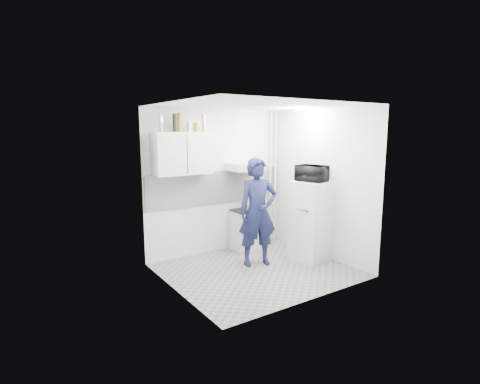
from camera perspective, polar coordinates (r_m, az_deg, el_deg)
floor at (r=6.16m, az=2.57°, el=-11.83°), size 2.80×2.80×0.00m
ceiling at (r=5.75m, az=2.77°, el=13.09°), size 2.80×2.80×0.00m
wall_back at (r=6.85m, az=-3.55°, el=1.60°), size 2.80×0.00×2.80m
wall_left at (r=5.12m, az=-10.06°, el=-1.21°), size 0.00×2.60×2.60m
wall_right at (r=6.73m, az=12.31°, el=1.26°), size 0.00×2.60×2.60m
person at (r=6.18m, az=2.73°, el=-3.08°), size 0.75×0.61×1.79m
stove at (r=7.07m, az=0.80°, el=-5.86°), size 0.46×0.46×0.73m
fridge at (r=6.59m, az=10.69°, el=-4.30°), size 0.65×0.65×1.37m
stove_top at (r=6.98m, az=0.81°, el=-2.85°), size 0.44×0.44×0.03m
saucepan at (r=6.98m, az=1.64°, el=-2.35°), size 0.16×0.16×0.09m
microwave at (r=6.45m, az=10.92°, el=2.81°), size 0.56×0.44×0.27m
bottle_a at (r=6.14m, az=-11.99°, el=10.21°), size 0.06×0.06×0.27m
bottle_c at (r=6.23m, az=-9.92°, el=10.36°), size 0.07×0.07×0.29m
bottle_d at (r=6.26m, az=-9.23°, el=10.41°), size 0.07×0.07×0.30m
canister_a at (r=6.34m, az=-7.74°, el=9.87°), size 0.07×0.07×0.18m
canister_b at (r=6.39m, az=-6.76°, el=9.77°), size 0.08×0.08×0.15m
bottle_e at (r=6.46m, az=-5.51°, el=10.40°), size 0.07×0.07×0.29m
upper_cabinet at (r=6.29m, az=-8.73°, el=5.84°), size 1.00×0.35×0.70m
range_hood at (r=6.85m, az=0.75°, el=3.89°), size 0.60×0.50×0.14m
backsplash at (r=6.85m, az=-3.48°, el=0.75°), size 2.74×0.03×0.60m
pipe_a at (r=7.52m, az=5.36°, el=2.28°), size 0.05×0.05×2.60m
pipe_b at (r=7.44m, az=4.64°, el=2.21°), size 0.04×0.04×2.60m
ceiling_spot_fixture at (r=6.54m, az=8.92°, el=12.29°), size 0.10×0.10×0.02m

